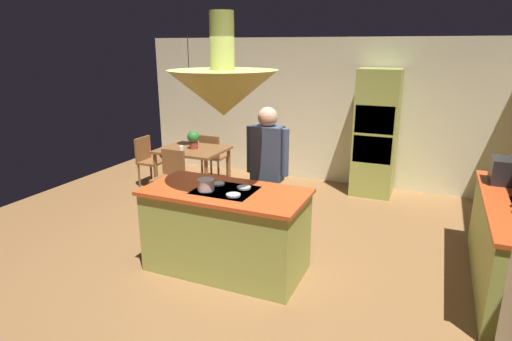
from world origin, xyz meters
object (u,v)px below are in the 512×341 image
Objects in this scene: dining_table at (193,155)px; chair_at_corner at (148,158)px; chair_by_back_wall at (212,154)px; cooking_pot_on_cooktop at (206,185)px; chair_facing_island at (170,174)px; kitchen_island at (226,230)px; person_at_island at (267,169)px; potted_plant_on_table at (193,139)px; oven_tower at (376,133)px; cup_on_table at (181,149)px.

chair_at_corner is at bearing -180.00° from dining_table.
dining_table is 0.93m from chair_at_corner.
cooking_pot_on_cooktop is at bearing 117.98° from chair_by_back_wall.
chair_facing_island and chair_by_back_wall have the same top height.
kitchen_island is at bearing 39.09° from cooking_pot_on_cooktop.
person_at_island reaches higher than potted_plant_on_table.
cooking_pot_on_cooktop is at bearing -140.91° from kitchen_island.
person_at_island is at bearing -36.73° from potted_plant_on_table.
chair_facing_island is 1.34m from chair_by_back_wall.
chair_by_back_wall is (-1.70, 2.77, 0.03)m from kitchen_island.
person_at_island is 0.91m from cooking_pot_on_cooktop.
kitchen_island reaches higher than dining_table.
oven_tower reaches higher than chair_facing_island.
potted_plant_on_table reaches higher than chair_facing_island.
dining_table is 2.73m from cooking_pot_on_cooktop.
cup_on_table is (-1.97, 1.17, -0.20)m from person_at_island.
chair_by_back_wall is at bearing 85.47° from cup_on_table.
cup_on_table reaches higher than dining_table.
chair_by_back_wall is at bearing 132.68° from person_at_island.
chair_at_corner is at bearing 36.12° from chair_by_back_wall.
potted_plant_on_table is at bearing 88.00° from chair_facing_island.
chair_facing_island is (-2.80, -1.81, -0.53)m from oven_tower.
cup_on_table is (-1.77, 1.88, 0.33)m from kitchen_island.
cooking_pot_on_cooktop is (-0.16, -0.13, 0.54)m from kitchen_island.
cup_on_table is at bearing -107.54° from dining_table.
chair_facing_island is 0.54m from cup_on_table.
cup_on_table is 2.58m from cooking_pot_on_cooktop.
potted_plant_on_table reaches higher than chair_by_back_wall.
chair_by_back_wall is 1.14m from chair_at_corner.
dining_table is 1.24× the size of chair_by_back_wall.
chair_by_back_wall is at bearing -53.88° from chair_at_corner.
potted_plant_on_table is 3.33× the size of cup_on_table.
potted_plant_on_table reaches higher than chair_at_corner.
potted_plant_on_table is at bearing 21.42° from dining_table.
oven_tower is 3.92m from chair_at_corner.
chair_at_corner is at bearing 137.77° from cooking_pot_on_cooktop.
dining_table is 0.69m from chair_facing_island.
cooking_pot_on_cooktop is (1.54, -2.23, 0.35)m from dining_table.
cooking_pot_on_cooktop is at bearing -113.15° from person_at_island.
dining_table is at bearing 90.00° from chair_by_back_wall.
dining_table is at bearing -157.80° from oven_tower.
chair_at_corner is at bearing 153.73° from person_at_island.
oven_tower is 2.37× the size of chair_facing_island.
kitchen_island is 19.52× the size of cup_on_table.
chair_by_back_wall is 0.78m from potted_plant_on_table.
chair_at_corner is at bearing 141.26° from kitchen_island.
chair_facing_island is at bearing -126.12° from chair_at_corner.
dining_table is (-2.80, -1.14, -0.37)m from oven_tower.
oven_tower is 3.38m from chair_facing_island.
potted_plant_on_table is at bearing 92.06° from chair_by_back_wall.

